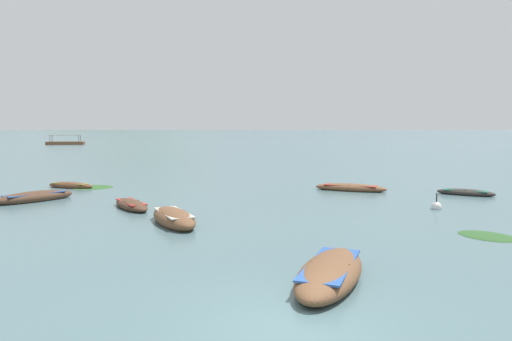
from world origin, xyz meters
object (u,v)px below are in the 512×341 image
at_px(rowboat_0, 330,273).
at_px(rowboat_7, 71,186).
at_px(rowboat_3, 131,205).
at_px(rowboat_8, 174,218).
at_px(ferry_0, 66,143).
at_px(rowboat_4, 351,188).
at_px(rowboat_2, 466,193).
at_px(mooring_buoy, 436,207).
at_px(rowboat_5, 35,197).

distance_m(rowboat_0, rowboat_7, 23.77).
relative_size(rowboat_3, rowboat_8, 0.88).
relative_size(rowboat_3, ferry_0, 0.44).
bearing_deg(ferry_0, rowboat_8, -73.77).
xyz_separation_m(rowboat_4, ferry_0, (-39.34, 89.05, 0.27)).
bearing_deg(rowboat_2, ferry_0, 116.32).
relative_size(rowboat_2, mooring_buoy, 3.35).
relative_size(rowboat_4, ferry_0, 0.53).
bearing_deg(rowboat_4, rowboat_7, 167.53).
bearing_deg(rowboat_4, rowboat_0, -111.35).
relative_size(rowboat_2, rowboat_8, 0.73).
bearing_deg(rowboat_2, mooring_buoy, -134.96).
relative_size(rowboat_3, rowboat_4, 0.83).
height_order(rowboat_0, rowboat_4, rowboat_0).
relative_size(rowboat_0, rowboat_4, 1.03).
relative_size(rowboat_0, rowboat_5, 1.15).
xyz_separation_m(rowboat_0, ferry_0, (-32.74, 105.94, 0.21)).
bearing_deg(rowboat_5, mooring_buoy, -15.27).
bearing_deg(rowboat_2, rowboat_7, 164.16).
xyz_separation_m(rowboat_8, ferry_0, (-28.50, 97.91, 0.20)).
relative_size(ferry_0, mooring_buoy, 9.17).
height_order(rowboat_7, mooring_buoy, mooring_buoy).
bearing_deg(rowboat_4, mooring_buoy, -75.63).
bearing_deg(rowboat_8, rowboat_7, 119.11).
distance_m(rowboat_5, rowboat_8, 10.59).
bearing_deg(rowboat_0, rowboat_7, 118.62).
distance_m(rowboat_2, rowboat_8, 17.98).
xyz_separation_m(rowboat_2, rowboat_5, (-24.65, 1.27, 0.07)).
height_order(rowboat_7, rowboat_8, rowboat_8).
height_order(rowboat_0, rowboat_7, rowboat_0).
bearing_deg(rowboat_0, rowboat_4, 68.65).
relative_size(rowboat_0, rowboat_8, 1.08).
bearing_deg(ferry_0, rowboat_0, -72.83).
height_order(rowboat_2, rowboat_7, rowboat_7).
xyz_separation_m(rowboat_4, rowboat_8, (-10.84, -8.86, 0.06)).
height_order(rowboat_2, rowboat_4, rowboat_4).
xyz_separation_m(rowboat_3, rowboat_4, (13.04, 4.74, 0.01)).
relative_size(rowboat_3, rowboat_7, 1.07).
bearing_deg(rowboat_0, rowboat_8, 117.82).
distance_m(rowboat_3, rowboat_5, 6.34).
xyz_separation_m(rowboat_2, mooring_buoy, (-4.28, -4.29, -0.03)).
distance_m(rowboat_5, rowboat_7, 5.59).
relative_size(rowboat_2, rowboat_4, 0.69).
xyz_separation_m(rowboat_5, ferry_0, (-20.80, 90.64, 0.24)).
bearing_deg(rowboat_2, rowboat_8, -160.52).
height_order(rowboat_5, ferry_0, ferry_0).
bearing_deg(rowboat_4, rowboat_2, -25.08).
relative_size(rowboat_5, rowboat_7, 1.14).
bearing_deg(rowboat_3, rowboat_7, 119.61).
bearing_deg(rowboat_3, ferry_0, 105.67).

